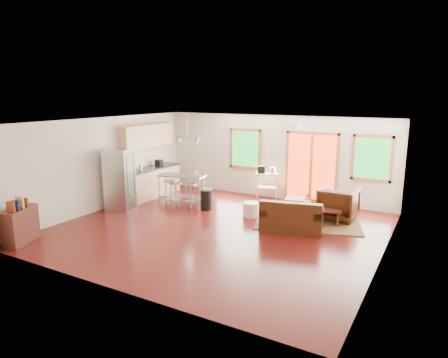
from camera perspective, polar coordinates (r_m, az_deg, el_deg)
The scene contains 29 objects.
floor at distance 9.82m, azimuth -0.87°, elevation -7.24°, with size 7.50×7.00×0.02m, color #390B09.
ceiling at distance 9.29m, azimuth -0.92°, elevation 8.19°, with size 7.50×7.00×0.02m, color silver.
back_wall at distance 12.57m, azimuth 7.23°, elevation 3.13°, with size 7.50×0.02×2.60m, color beige.
left_wall at distance 11.79m, azimuth -16.87°, elevation 2.10°, with size 0.02×7.00×2.60m, color beige.
right_wall at distance 8.28m, azimuth 22.20°, elevation -2.40°, with size 0.02×7.00×2.60m, color beige.
front_wall at distance 6.77m, azimuth -16.14°, elevation -5.08°, with size 7.50×0.02×2.60m, color beige.
window_left at distance 12.91m, azimuth 3.05°, elevation 4.34°, with size 1.10×0.05×1.30m.
french_doors at distance 12.16m, azimuth 12.35°, elevation 1.68°, with size 1.60×0.05×2.10m.
window_right at distance 11.72m, azimuth 20.39°, elevation 2.80°, with size 1.10×0.05×1.30m.
rug at distance 10.68m, azimuth 11.83°, elevation -5.76°, with size 2.61×2.00×0.03m, color #486238.
loveseat at distance 9.78m, azimuth 9.59°, elevation -5.56°, with size 1.61×1.14×0.78m.
coffee_table at distance 10.45m, azimuth 13.60°, elevation -4.34°, with size 1.15×0.89×0.40m.
armchair at distance 10.84m, azimuth 16.06°, elevation -3.20°, with size 0.92×0.86×0.94m, color black.
ottoman at distance 11.49m, azimuth 10.08°, elevation -3.56°, with size 0.53×0.53×0.36m, color black.
pouf at distance 10.77m, azimuth 3.90°, elevation -4.37°, with size 0.44×0.44×0.39m, color silver.
vase at distance 10.64m, azimuth 11.90°, elevation -3.07°, with size 0.19×0.19×0.29m.
book at distance 10.57m, azimuth 15.01°, elevation -3.16°, with size 0.20×0.03×0.27m, color maroon.
cabinets at distance 12.89m, azimuth -10.49°, elevation 1.56°, with size 0.64×2.24×2.30m.
refrigerator at distance 11.69m, azimuth -14.65°, elevation -0.05°, with size 0.85×0.84×1.72m.
island at distance 11.94m, azimuth -6.09°, elevation -0.72°, with size 1.47×0.81×0.88m.
cup at distance 11.56m, azimuth -4.06°, elevation 0.95°, with size 0.12×0.10×0.12m, color silver.
bar_stool_a at distance 11.65m, azimuth -7.61°, elevation -1.12°, with size 0.41×0.41×0.81m.
bar_stool_b at distance 11.61m, azimuth -6.97°, elevation -1.38°, with size 0.37×0.37×0.75m.
bar_stool_c at distance 11.38m, azimuth -4.79°, elevation -1.58°, with size 0.42×0.42×0.75m.
trash_can at distance 11.36m, azimuth -2.57°, elevation -2.85°, with size 0.36×0.36×0.62m.
kitchen_cart at distance 12.42m, azimuth 6.07°, elevation 0.33°, with size 0.81×0.68×1.06m.
bookshelf at distance 9.92m, azimuth -27.10°, elevation -5.86°, with size 0.64×0.96×1.05m.
ceiling_flush at distance 9.16m, azimuth 9.76°, elevation 7.46°, with size 0.35×0.35×0.12m, color white.
pendant_light at distance 11.64m, azimuth -5.27°, elevation 5.42°, with size 0.80×0.18×0.79m.
Camera 1 is at (4.69, -7.99, 3.25)m, focal length 32.00 mm.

